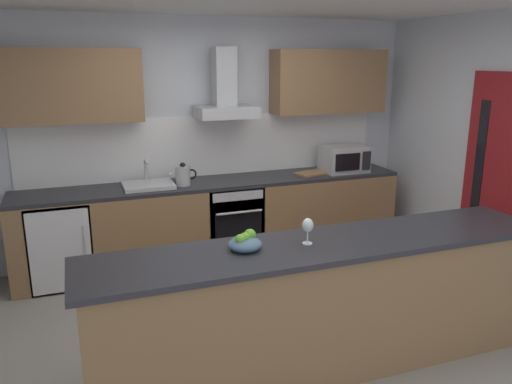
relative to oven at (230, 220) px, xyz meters
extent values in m
cube|color=gray|center=(-0.14, -1.59, -0.47)|extent=(5.69, 4.88, 0.02)
cube|color=silver|center=(-0.14, 0.41, 0.84)|extent=(5.69, 0.12, 2.60)
cube|color=white|center=(-0.14, 0.33, 0.77)|extent=(3.99, 0.02, 0.66)
cube|color=olive|center=(-0.14, 0.03, -0.03)|extent=(4.13, 0.60, 0.86)
cube|color=#28282D|center=(-0.14, 0.03, 0.42)|extent=(4.13, 0.60, 0.04)
cube|color=olive|center=(0.00, -2.18, 0.00)|extent=(3.21, 0.52, 0.93)
cube|color=#28282D|center=(0.00, -2.18, 0.49)|extent=(3.31, 0.64, 0.04)
cube|color=olive|center=(-1.51, 0.18, 1.45)|extent=(1.32, 0.32, 0.70)
cube|color=olive|center=(1.24, 0.18, 1.45)|extent=(1.32, 0.32, 0.70)
cube|color=maroon|center=(2.20, -1.47, 0.56)|extent=(0.04, 0.85, 2.05)
cube|color=black|center=(2.17, -1.24, 0.67)|extent=(0.01, 0.11, 1.31)
cube|color=slate|center=(0.00, 0.01, 0.00)|extent=(0.60, 0.56, 0.80)
cube|color=black|center=(0.00, -0.29, -0.06)|extent=(0.50, 0.02, 0.48)
cube|color=#B7BABC|center=(0.00, -0.29, 0.34)|extent=(0.54, 0.02, 0.09)
cylinder|color=#B7BABC|center=(0.00, -0.32, 0.18)|extent=(0.49, 0.02, 0.02)
cube|color=white|center=(-1.74, 0.01, -0.04)|extent=(0.58, 0.56, 0.85)
cube|color=silver|center=(-1.74, -0.28, -0.04)|extent=(0.55, 0.02, 0.80)
cylinder|color=#B7BABC|center=(-1.52, -0.30, 0.01)|extent=(0.02, 0.02, 0.38)
cube|color=#B7BABC|center=(1.37, -0.02, 0.59)|extent=(0.50, 0.36, 0.30)
cube|color=black|center=(1.31, -0.21, 0.59)|extent=(0.30, 0.02, 0.19)
cube|color=black|center=(1.55, -0.21, 0.59)|extent=(0.10, 0.01, 0.21)
cube|color=silver|center=(-0.86, 0.01, 0.46)|extent=(0.50, 0.40, 0.04)
cylinder|color=#B7BABC|center=(-0.86, 0.13, 0.57)|extent=(0.03, 0.03, 0.26)
cylinder|color=#B7BABC|center=(-0.86, 0.05, 0.69)|extent=(0.03, 0.16, 0.03)
cylinder|color=#B7BABC|center=(-0.51, -0.03, 0.54)|extent=(0.15, 0.15, 0.20)
sphere|color=black|center=(-0.51, -0.03, 0.65)|extent=(0.06, 0.06, 0.06)
cone|color=#B7BABC|center=(-0.61, -0.03, 0.58)|extent=(0.09, 0.04, 0.07)
torus|color=black|center=(-0.42, -0.03, 0.55)|extent=(0.11, 0.02, 0.11)
cube|color=#B7BABC|center=(0.00, 0.11, 1.16)|extent=(0.62, 0.45, 0.12)
cube|color=#B7BABC|center=(0.00, 0.16, 1.52)|extent=(0.22, 0.22, 0.60)
cylinder|color=silver|center=(-0.13, -2.16, 0.51)|extent=(0.07, 0.07, 0.01)
cylinder|color=silver|center=(-0.13, -2.16, 0.56)|extent=(0.01, 0.01, 0.09)
ellipsoid|color=silver|center=(-0.13, -2.16, 0.64)|extent=(0.08, 0.08, 0.10)
ellipsoid|color=slate|center=(-0.55, -2.12, 0.54)|extent=(0.22, 0.22, 0.09)
sphere|color=#66B233|center=(-0.59, -2.14, 0.59)|extent=(0.07, 0.07, 0.07)
sphere|color=#66B233|center=(-0.51, -2.09, 0.59)|extent=(0.08, 0.08, 0.08)
sphere|color=#66B233|center=(-0.55, -2.12, 0.59)|extent=(0.07, 0.07, 0.07)
cube|color=#9E7247|center=(0.95, -0.02, 0.45)|extent=(0.38, 0.29, 0.02)
camera|label=1|loc=(-1.54, -5.02, 1.71)|focal=35.39mm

